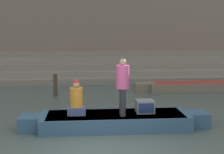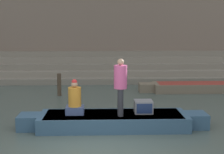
{
  "view_description": "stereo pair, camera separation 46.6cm",
  "coord_description": "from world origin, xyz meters",
  "px_view_note": "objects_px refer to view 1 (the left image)",
  "views": [
    {
      "loc": [
        -0.31,
        -6.81,
        2.95
      ],
      "look_at": [
        0.5,
        3.18,
        1.33
      ],
      "focal_mm": 50.0,
      "sensor_mm": 36.0,
      "label": 1
    },
    {
      "loc": [
        0.16,
        -6.84,
        2.95
      ],
      "look_at": [
        0.5,
        3.18,
        1.33
      ],
      "focal_mm": 50.0,
      "sensor_mm": 36.0,
      "label": 2
    }
  ],
  "objects_px": {
    "tv_set": "(145,106)",
    "moored_boat_shore": "(200,86)",
    "person_standing": "(123,83)",
    "person_rowing": "(77,101)",
    "rowboat_main": "(115,120)",
    "mooring_post": "(55,85)"
  },
  "relations": [
    {
      "from": "rowboat_main",
      "to": "person_rowing",
      "type": "relative_size",
      "value": 5.36
    },
    {
      "from": "moored_boat_shore",
      "to": "mooring_post",
      "type": "height_order",
      "value": "mooring_post"
    },
    {
      "from": "person_rowing",
      "to": "person_standing",
      "type": "bearing_deg",
      "value": -24.71
    },
    {
      "from": "person_rowing",
      "to": "rowboat_main",
      "type": "bearing_deg",
      "value": -18.5
    },
    {
      "from": "moored_boat_shore",
      "to": "person_standing",
      "type": "bearing_deg",
      "value": -133.29
    },
    {
      "from": "person_standing",
      "to": "mooring_post",
      "type": "relative_size",
      "value": 1.7
    },
    {
      "from": "rowboat_main",
      "to": "person_rowing",
      "type": "xyz_separation_m",
      "value": [
        -1.12,
        0.04,
        0.6
      ]
    },
    {
      "from": "moored_boat_shore",
      "to": "person_rowing",
      "type": "bearing_deg",
      "value": -142.02
    },
    {
      "from": "mooring_post",
      "to": "person_rowing",
      "type": "bearing_deg",
      "value": -76.71
    },
    {
      "from": "tv_set",
      "to": "mooring_post",
      "type": "height_order",
      "value": "mooring_post"
    },
    {
      "from": "tv_set",
      "to": "moored_boat_shore",
      "type": "height_order",
      "value": "tv_set"
    },
    {
      "from": "rowboat_main",
      "to": "person_standing",
      "type": "relative_size",
      "value": 3.37
    },
    {
      "from": "person_rowing",
      "to": "mooring_post",
      "type": "relative_size",
      "value": 1.07
    },
    {
      "from": "person_rowing",
      "to": "tv_set",
      "type": "height_order",
      "value": "person_rowing"
    },
    {
      "from": "rowboat_main",
      "to": "moored_boat_shore",
      "type": "height_order",
      "value": "rowboat_main"
    },
    {
      "from": "person_rowing",
      "to": "moored_boat_shore",
      "type": "height_order",
      "value": "person_rowing"
    },
    {
      "from": "person_standing",
      "to": "person_rowing",
      "type": "distance_m",
      "value": 1.44
    },
    {
      "from": "person_rowing",
      "to": "moored_boat_shore",
      "type": "bearing_deg",
      "value": 25.66
    },
    {
      "from": "person_rowing",
      "to": "mooring_post",
      "type": "bearing_deg",
      "value": 86.77
    },
    {
      "from": "tv_set",
      "to": "rowboat_main",
      "type": "bearing_deg",
      "value": 178.08
    },
    {
      "from": "person_standing",
      "to": "moored_boat_shore",
      "type": "height_order",
      "value": "person_standing"
    },
    {
      "from": "rowboat_main",
      "to": "tv_set",
      "type": "xyz_separation_m",
      "value": [
        0.89,
        0.1,
        0.38
      ]
    }
  ]
}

